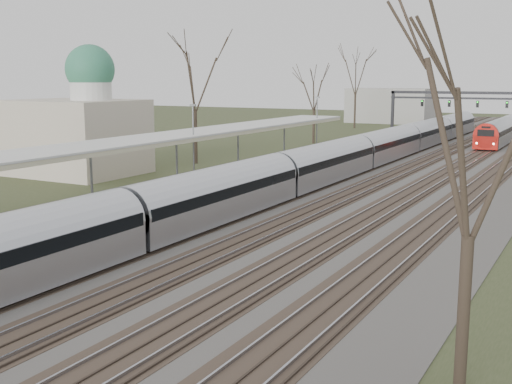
% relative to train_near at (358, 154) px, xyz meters
% --- Properties ---
extents(track_bed, '(24.00, 160.00, 0.22)m').
position_rel_train_near_xyz_m(track_bed, '(2.76, 4.29, -1.42)').
color(track_bed, '#474442').
rests_on(track_bed, ground).
extents(platform, '(3.50, 69.00, 1.00)m').
position_rel_train_near_xyz_m(platform, '(-6.55, -13.21, -0.98)').
color(platform, '#9E9B93').
rests_on(platform, ground).
extents(canopy, '(4.10, 50.00, 3.11)m').
position_rel_train_near_xyz_m(canopy, '(-6.55, -17.72, 2.45)').
color(canopy, slate).
rests_on(canopy, platform).
extents(dome_building, '(10.00, 8.00, 10.30)m').
position_rel_train_near_xyz_m(dome_building, '(-19.21, -12.71, 2.24)').
color(dome_building, beige).
rests_on(dome_building, ground).
extents(signal_gantry, '(21.00, 0.59, 6.08)m').
position_rel_train_near_xyz_m(signal_gantry, '(2.79, 34.28, 3.43)').
color(signal_gantry, black).
rests_on(signal_gantry, ground).
extents(tree_west_far, '(5.50, 5.50, 11.33)m').
position_rel_train_near_xyz_m(tree_west_far, '(-14.50, -2.71, 6.54)').
color(tree_west_far, '#2D231C').
rests_on(tree_west_far, ground).
extents(tree_east_near, '(4.50, 4.50, 9.27)m').
position_rel_train_near_xyz_m(tree_east_near, '(15.50, -35.71, 5.08)').
color(tree_east_near, '#2D231C').
rests_on(tree_east_near, ground).
extents(train_near, '(2.62, 90.21, 3.05)m').
position_rel_train_near_xyz_m(train_near, '(0.00, 0.00, 0.00)').
color(train_near, '#B8BBC3').
rests_on(train_near, ground).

